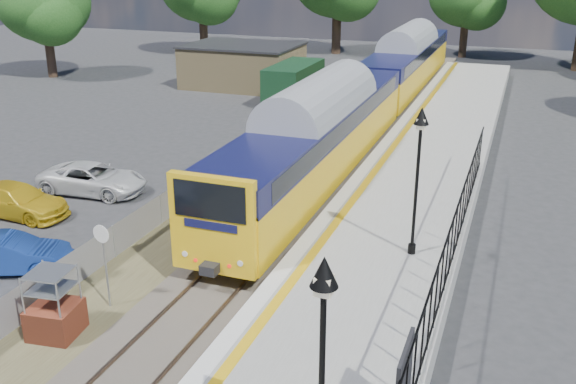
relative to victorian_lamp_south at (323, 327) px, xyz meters
The scene contains 15 objects.
ground 8.05m from the victorian_lamp_south, 143.97° to the left, with size 120.00×120.00×0.00m, color #2D2D30.
track_bed 15.50m from the victorian_lamp_south, 113.60° to the left, with size 5.90×80.00×0.29m.
platform 12.67m from the victorian_lamp_south, 96.18° to the left, with size 5.00×70.00×0.90m, color gray.
platform_edge 12.92m from the victorian_lamp_south, 105.65° to the left, with size 0.90×70.00×0.01m.
victorian_lamp_south is the anchor object (origin of this frame).
victorian_lamp_north 10.00m from the victorian_lamp_south, 91.15° to the left, with size 0.44×0.44×4.60m.
palisade_fence 6.79m from the victorian_lamp_south, 80.47° to the left, with size 0.12×26.00×2.00m.
wire_fence 19.07m from the victorian_lamp_south, 121.23° to the left, with size 0.06×52.00×1.20m.
outbuilding 38.94m from the victorian_lamp_south, 114.99° to the left, with size 10.80×10.10×3.12m.
train 28.03m from the victorian_lamp_south, 101.34° to the left, with size 2.82×40.83×3.51m.
brick_plinth 9.79m from the victorian_lamp_south, 157.19° to the left, with size 1.35×1.35×1.94m.
speed_sign 9.89m from the victorian_lamp_south, 146.77° to the left, with size 0.53×0.12×2.62m.
car_blue 14.19m from the victorian_lamp_south, 153.77° to the left, with size 1.30×3.74×1.23m, color navy.
car_yellow 18.68m from the victorian_lamp_south, 147.33° to the left, with size 1.73×4.26×1.24m, color gold.
car_white 19.55m from the victorian_lamp_south, 137.55° to the left, with size 2.10×4.55×1.26m, color silver.
Camera 1 is at (7.92, -12.08, 9.70)m, focal length 40.00 mm.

